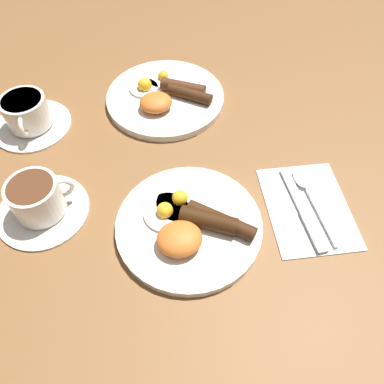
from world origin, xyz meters
The scene contains 8 objects.
ground_plane centered at (0.00, 0.00, 0.00)m, with size 3.00×3.00×0.00m, color brown.
breakfast_plate_near centered at (0.00, 0.00, 0.01)m, with size 0.23×0.23×0.05m.
breakfast_plate_far centered at (0.01, 0.32, 0.01)m, with size 0.25×0.25×0.04m.
teacup_near centered at (-0.23, 0.08, 0.03)m, with size 0.15×0.15×0.07m.
teacup_far centered at (-0.26, 0.29, 0.03)m, with size 0.15×0.15×0.07m.
napkin centered at (0.20, 0.00, 0.00)m, with size 0.14×0.18×0.01m, color white.
knife centered at (0.19, -0.01, 0.01)m, with size 0.02×0.17×0.01m.
spoon centered at (0.21, 0.04, 0.01)m, with size 0.03×0.16×0.01m.
Camera 1 is at (-0.06, -0.31, 0.52)m, focal length 35.00 mm.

